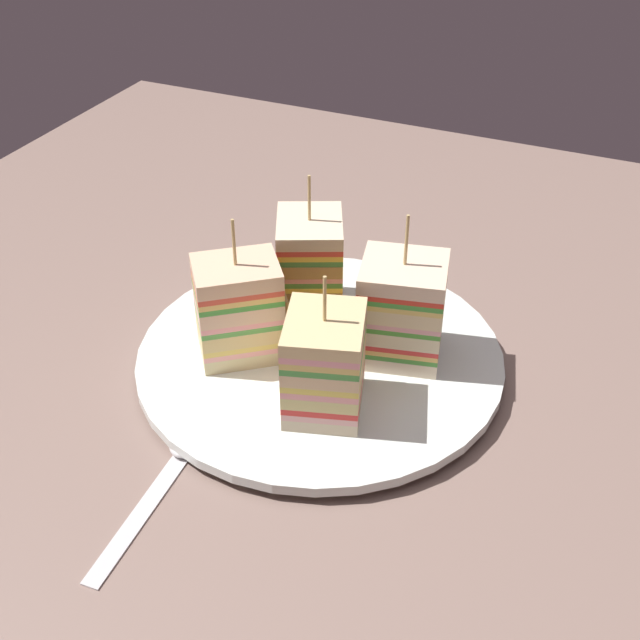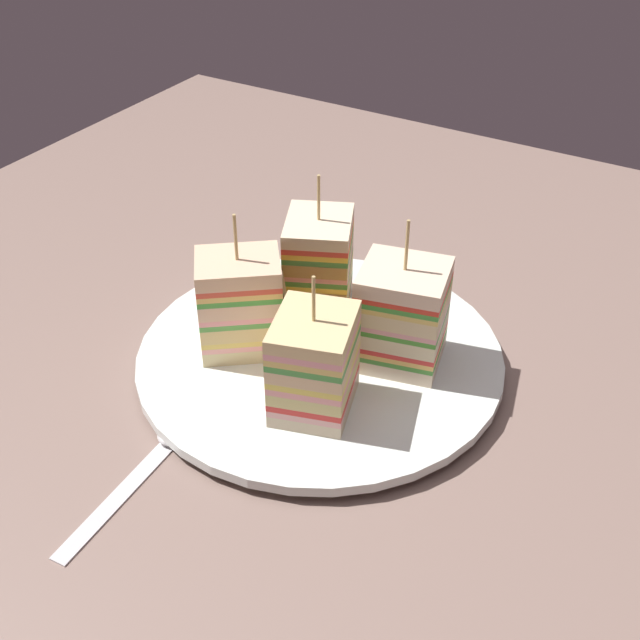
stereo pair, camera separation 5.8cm
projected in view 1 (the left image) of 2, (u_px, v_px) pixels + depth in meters
The scene contains 8 objects.
ground_plane at pixel (320, 375), 63.94cm from camera, with size 96.56×97.78×1.80cm, color #80675D.
plate at pixel (320, 358), 62.91cm from camera, with size 27.92×27.92×1.43cm.
sandwich_wedge_0 at pixel (401, 310), 60.30cm from camera, with size 6.90×7.28×11.79cm.
sandwich_wedge_1 at pixel (310, 266), 65.00cm from camera, with size 7.69×7.12×11.88cm.
sandwich_wedge_2 at pixel (239, 309), 60.43cm from camera, with size 7.54×7.81×11.39cm.
sandwich_wedge_3 at pixel (324, 364), 55.61cm from camera, with size 7.40×6.73×10.70cm.
chip_pile at pixel (314, 336), 62.77cm from camera, with size 6.39×6.46×1.64cm.
spoon at pixel (177, 458), 54.83cm from camera, with size 14.29×2.78×1.00cm.
Camera 1 is at (45.14, 19.95, 39.99)cm, focal length 46.00 mm.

